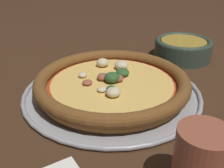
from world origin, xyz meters
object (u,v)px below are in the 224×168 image
object	(u,v)px
pizza_tray	(112,92)
bowl_near	(183,48)
pizza	(112,82)
drinking_cup	(200,165)

from	to	relation	value
pizza_tray	bowl_near	distance (m)	0.29
pizza_tray	pizza	world-z (taller)	pizza
bowl_near	drinking_cup	bearing A→B (deg)	-165.70
pizza_tray	drinking_cup	distance (m)	0.28
pizza	bowl_near	world-z (taller)	bowl_near
pizza	bowl_near	size ratio (longest dim) A/B	2.06
drinking_cup	bowl_near	bearing A→B (deg)	14.30
pizza_tray	bowl_near	xyz separation A→B (m)	(0.27, -0.09, 0.03)
pizza_tray	bowl_near	bearing A→B (deg)	-17.70
pizza_tray	pizza	distance (m)	0.02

